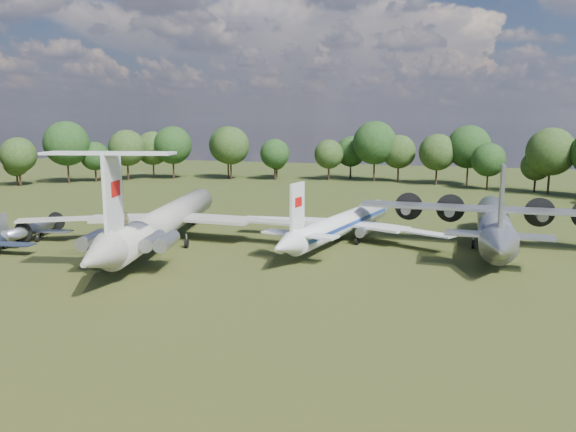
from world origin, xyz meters
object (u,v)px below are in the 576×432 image
(tu104_jet, at_px, (343,227))
(il62_airliner, at_px, (167,225))
(small_prop_northwest, at_px, (28,233))
(an12_transport, at_px, (494,229))
(person_on_il62, at_px, (126,219))

(tu104_jet, bearing_deg, il62_airliner, -148.71)
(tu104_jet, relative_size, small_prop_northwest, 2.50)
(tu104_jet, xyz_separation_m, an12_transport, (20.04, 2.30, 0.58))
(small_prop_northwest, bearing_deg, il62_airliner, 2.91)
(small_prop_northwest, xyz_separation_m, person_on_il62, (23.24, -10.34, 5.01))
(tu104_jet, relative_size, an12_transport, 1.03)
(il62_airliner, relative_size, an12_transport, 1.37)
(il62_airliner, relative_size, tu104_jet, 1.33)
(tu104_jet, distance_m, an12_transport, 20.18)
(an12_transport, xyz_separation_m, small_prop_northwest, (-62.61, -15.57, -1.44))
(il62_airliner, bearing_deg, an12_transport, 1.46)
(an12_transport, height_order, small_prop_northwest, an12_transport)
(an12_transport, bearing_deg, person_on_il62, -146.46)
(tu104_jet, distance_m, small_prop_northwest, 44.59)
(il62_airliner, height_order, person_on_il62, person_on_il62)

